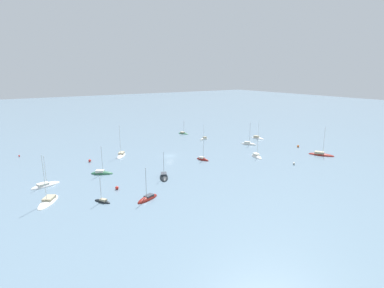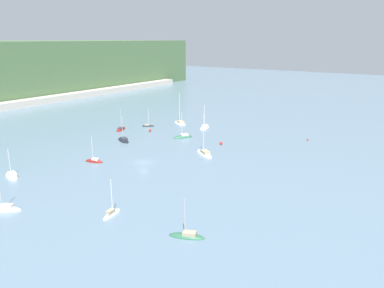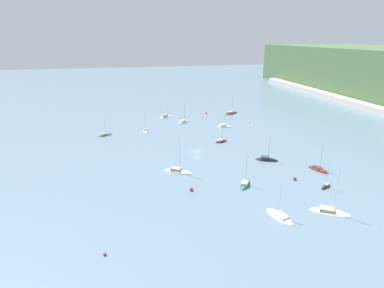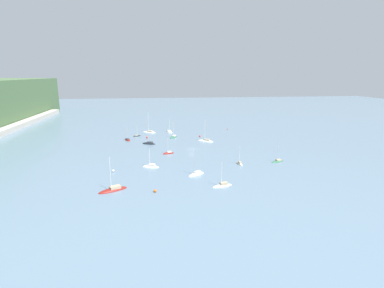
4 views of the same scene
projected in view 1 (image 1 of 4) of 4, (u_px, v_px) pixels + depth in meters
ground_plane at (170, 156)px, 108.52m from camera, size 600.00×600.00×0.00m
sailboat_0 at (164, 177)px, 85.98m from camera, size 5.18×7.36×8.62m
sailboat_1 at (45, 186)px, 79.80m from camera, size 8.07×4.74×9.01m
sailboat_2 at (148, 199)px, 71.39m from camera, size 6.69×4.30×8.96m
sailboat_3 at (248, 144)px, 125.15m from camera, size 4.95×6.47×10.19m
sailboat_4 at (203, 160)px, 103.25m from camera, size 2.74×5.21×7.71m
sailboat_5 at (257, 138)px, 136.51m from camera, size 3.51×6.85×8.42m
sailboat_6 at (204, 139)px, 134.64m from camera, size 5.03×1.99×7.63m
sailboat_7 at (183, 134)px, 146.87m from camera, size 3.95×6.27×7.24m
sailboat_8 at (102, 174)px, 89.22m from camera, size 6.63×5.43×9.33m
sailboat_9 at (102, 202)px, 69.92m from camera, size 3.45×4.53×6.82m
sailboat_10 at (321, 155)px, 109.17m from camera, size 6.63×9.03×11.21m
sailboat_11 at (121, 156)px, 108.16m from camera, size 6.72×8.49×12.33m
sailboat_12 at (257, 157)px, 106.80m from camera, size 3.97×6.66×7.50m
sailboat_13 at (48, 202)px, 69.81m from camera, size 7.10×8.82×12.30m
mooring_buoy_0 at (117, 188)px, 77.34m from camera, size 0.89×0.89×0.89m
mooring_buoy_1 at (19, 156)px, 107.30m from camera, size 0.57×0.57×0.57m
mooring_buoy_2 at (294, 163)px, 98.04m from camera, size 0.84×0.84×0.84m
mooring_buoy_3 at (298, 146)px, 120.72m from camera, size 0.88×0.88×0.88m
mooring_buoy_4 at (90, 161)px, 101.03m from camera, size 0.90×0.90×0.90m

